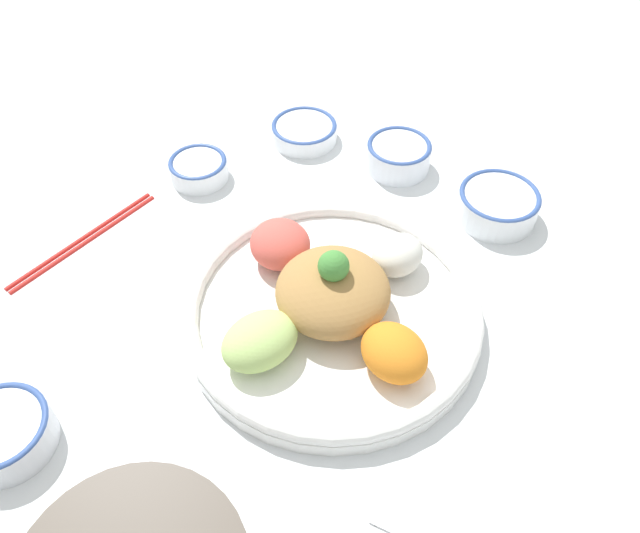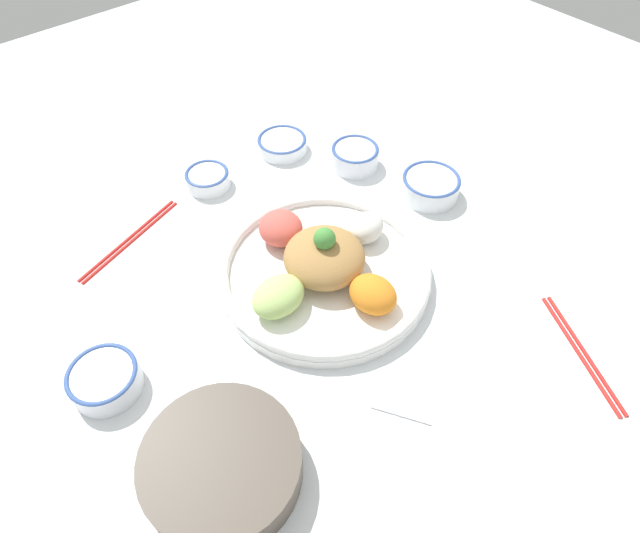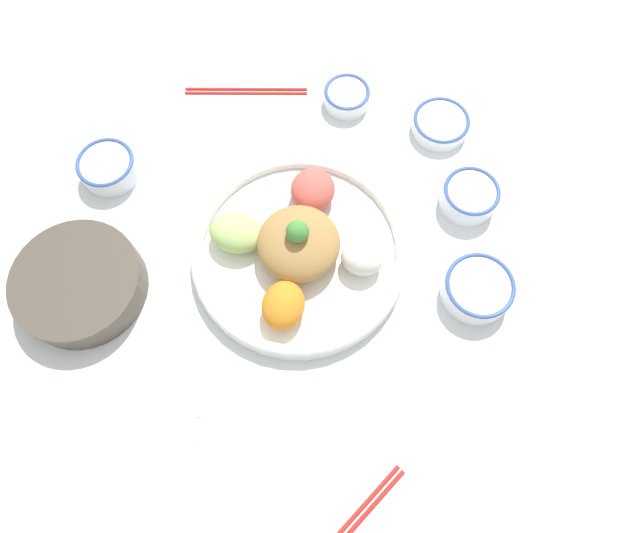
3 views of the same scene
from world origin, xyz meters
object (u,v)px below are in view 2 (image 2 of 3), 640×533
at_px(salad_platter, 323,267).
at_px(sauce_bowl_red, 208,178).
at_px(sauce_bowl_far, 282,144).
at_px(chopsticks_pair_far, 582,352).
at_px(rice_bowl_plain, 430,186).
at_px(serving_spoon_main, 431,421).
at_px(rice_bowl_blue, 104,379).
at_px(sauce_bowl_dark, 355,156).
at_px(side_serving_bowl, 222,464).
at_px(chopsticks_pair_near, 130,239).

relative_size(salad_platter, sauce_bowl_red, 4.14).
distance_m(salad_platter, sauce_bowl_far, 0.38).
bearing_deg(chopsticks_pair_far, sauce_bowl_far, -150.09).
bearing_deg(rice_bowl_plain, serving_spoon_main, -137.84).
relative_size(sauce_bowl_red, rice_bowl_blue, 0.85).
bearing_deg(salad_platter, chopsticks_pair_far, -61.41).
xyz_separation_m(sauce_bowl_dark, serving_spoon_main, (-0.32, -0.50, -0.02)).
xyz_separation_m(sauce_bowl_dark, chopsticks_pair_far, (-0.05, -0.58, -0.02)).
distance_m(sauce_bowl_dark, side_serving_bowl, 0.69).
distance_m(chopsticks_pair_near, chopsticks_pair_far, 0.81).
relative_size(chopsticks_pair_near, serving_spoon_main, 1.82).
relative_size(rice_bowl_plain, serving_spoon_main, 0.89).
xyz_separation_m(salad_platter, sauce_bowl_red, (-0.02, 0.34, -0.01)).
bearing_deg(salad_platter, sauce_bowl_far, 62.86).
height_order(sauce_bowl_red, serving_spoon_main, sauce_bowl_red).
bearing_deg(sauce_bowl_dark, chopsticks_pair_far, -94.77).
xyz_separation_m(rice_bowl_plain, chopsticks_pair_far, (-0.10, -0.41, -0.02)).
bearing_deg(serving_spoon_main, sauce_bowl_far, -51.19).
distance_m(salad_platter, chopsticks_pair_far, 0.44).
relative_size(sauce_bowl_red, side_serving_bowl, 0.42).
relative_size(sauce_bowl_dark, serving_spoon_main, 0.77).
distance_m(rice_bowl_blue, sauce_bowl_dark, 0.66).
height_order(sauce_bowl_red, sauce_bowl_dark, sauce_bowl_dark).
height_order(sauce_bowl_dark, rice_bowl_plain, same).
bearing_deg(rice_bowl_plain, side_serving_bowl, -162.68).
bearing_deg(sauce_bowl_far, chopsticks_pair_near, -175.51).
height_order(side_serving_bowl, chopsticks_pair_far, side_serving_bowl).
distance_m(rice_bowl_blue, side_serving_bowl, 0.23).
relative_size(salad_platter, rice_bowl_blue, 3.53).
xyz_separation_m(side_serving_bowl, serving_spoon_main, (0.27, -0.13, -0.03)).
distance_m(rice_bowl_plain, chopsticks_pair_near, 0.59).
height_order(rice_bowl_plain, sauce_bowl_far, rice_bowl_plain).
bearing_deg(sauce_bowl_far, rice_bowl_blue, -152.76).
distance_m(sauce_bowl_red, sauce_bowl_dark, 0.31).
bearing_deg(salad_platter, sauce_bowl_red, 92.80).
xyz_separation_m(rice_bowl_blue, chopsticks_pair_far, (0.59, -0.43, -0.02)).
height_order(salad_platter, rice_bowl_plain, salad_platter).
distance_m(sauce_bowl_dark, serving_spoon_main, 0.59).
height_order(rice_bowl_plain, serving_spoon_main, rice_bowl_plain).
distance_m(sauce_bowl_red, chopsticks_pair_near, 0.20).
height_order(rice_bowl_blue, sauce_bowl_far, rice_bowl_blue).
bearing_deg(rice_bowl_blue, serving_spoon_main, -47.36).
height_order(sauce_bowl_dark, serving_spoon_main, sauce_bowl_dark).
bearing_deg(serving_spoon_main, rice_bowl_plain, -79.23).
bearing_deg(sauce_bowl_dark, rice_bowl_blue, -167.32).
xyz_separation_m(salad_platter, serving_spoon_main, (-0.06, -0.31, -0.03)).
bearing_deg(sauce_bowl_dark, side_serving_bowl, -147.88).
distance_m(rice_bowl_plain, sauce_bowl_far, 0.34).
relative_size(rice_bowl_plain, chopsticks_pair_near, 0.49).
height_order(rice_bowl_blue, serving_spoon_main, rice_bowl_blue).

